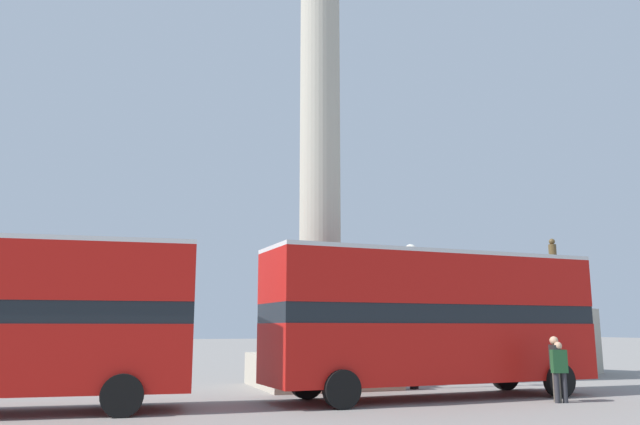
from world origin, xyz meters
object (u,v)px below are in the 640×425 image
at_px(bus_a, 432,317).
at_px(pedestrian_by_plinth, 555,364).
at_px(pedestrian_near_lamp, 559,369).
at_px(equestrian_statue, 558,335).
at_px(monument_column, 320,184).
at_px(street_lamp, 412,300).

relative_size(bus_a, pedestrian_by_plinth, 5.73).
bearing_deg(pedestrian_near_lamp, bus_a, 152.24).
xyz_separation_m(equestrian_statue, pedestrian_by_plinth, (-7.60, -9.07, -0.69)).
distance_m(equestrian_statue, pedestrian_by_plinth, 11.86).
distance_m(pedestrian_near_lamp, pedestrian_by_plinth, 0.21).
height_order(monument_column, street_lamp, monument_column).
relative_size(equestrian_statue, street_lamp, 1.24).
height_order(bus_a, pedestrian_by_plinth, bus_a).
bearing_deg(pedestrian_by_plinth, equestrian_statue, 161.85).
xyz_separation_m(monument_column, bus_a, (2.04, -4.63, -5.03)).
bearing_deg(street_lamp, monument_column, 146.88).
distance_m(monument_column, equestrian_statue, 13.88).
xyz_separation_m(bus_a, pedestrian_by_plinth, (2.78, -2.01, -1.34)).
relative_size(monument_column, pedestrian_by_plinth, 12.20).
height_order(bus_a, pedestrian_near_lamp, bus_a).
xyz_separation_m(equestrian_statue, street_lamp, (-9.62, -4.26, 1.28)).
bearing_deg(pedestrian_by_plinth, monument_column, -122.22).
relative_size(pedestrian_near_lamp, pedestrian_by_plinth, 0.92).
xyz_separation_m(bus_a, street_lamp, (0.76, 2.81, 0.63)).
height_order(equestrian_statue, pedestrian_near_lamp, equestrian_statue).
bearing_deg(pedestrian_near_lamp, pedestrian_by_plinth, 97.36).
xyz_separation_m(monument_column, pedestrian_near_lamp, (4.82, -6.81, -6.49)).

